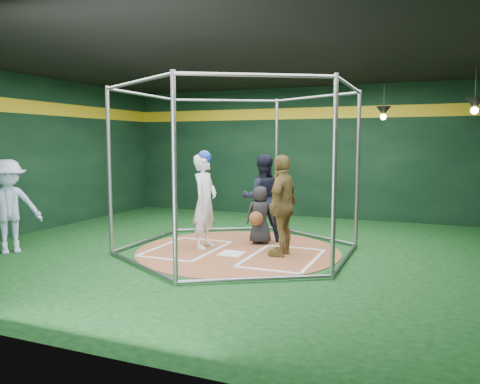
% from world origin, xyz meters
% --- Properties ---
extents(room_shell, '(10.10, 9.10, 3.53)m').
position_xyz_m(room_shell, '(0.00, 0.01, 1.75)').
color(room_shell, '#0B3411').
rests_on(room_shell, ground).
extents(clay_disc, '(3.80, 3.80, 0.01)m').
position_xyz_m(clay_disc, '(0.00, 0.00, 0.01)').
color(clay_disc, '#985937').
rests_on(clay_disc, ground).
extents(home_plate, '(0.43, 0.43, 0.01)m').
position_xyz_m(home_plate, '(0.00, -0.30, 0.02)').
color(home_plate, white).
rests_on(home_plate, clay_disc).
extents(batter_box_left, '(1.17, 1.77, 0.01)m').
position_xyz_m(batter_box_left, '(-0.95, -0.25, 0.02)').
color(batter_box_left, white).
rests_on(batter_box_left, clay_disc).
extents(batter_box_right, '(1.17, 1.77, 0.01)m').
position_xyz_m(batter_box_right, '(0.95, -0.25, 0.02)').
color(batter_box_right, white).
rests_on(batter_box_right, clay_disc).
extents(batting_cage, '(4.05, 4.67, 3.00)m').
position_xyz_m(batting_cage, '(-0.00, -0.00, 1.50)').
color(batting_cage, gray).
rests_on(batting_cage, ground).
extents(pendant_lamp_near, '(0.34, 0.34, 0.90)m').
position_xyz_m(pendant_lamp_near, '(2.20, 3.60, 2.74)').
color(pendant_lamp_near, black).
rests_on(pendant_lamp_near, room_shell).
extents(pendant_lamp_far, '(0.34, 0.34, 0.90)m').
position_xyz_m(pendant_lamp_far, '(4.00, 2.00, 2.74)').
color(pendant_lamp_far, black).
rests_on(pendant_lamp_far, room_shell).
extents(batter_figure, '(0.43, 0.65, 1.86)m').
position_xyz_m(batter_figure, '(-0.68, -0.02, 0.94)').
color(batter_figure, silver).
rests_on(batter_figure, clay_disc).
extents(visitor_leopard, '(0.52, 1.08, 1.80)m').
position_xyz_m(visitor_leopard, '(0.87, -0.03, 0.91)').
color(visitor_leopard, '#9D8643').
rests_on(visitor_leopard, clay_disc).
extents(catcher_figure, '(0.65, 0.65, 1.16)m').
position_xyz_m(catcher_figure, '(0.18, 0.71, 0.59)').
color(catcher_figure, black).
rests_on(catcher_figure, clay_disc).
extents(umpire, '(1.05, 0.96, 1.76)m').
position_xyz_m(umpire, '(0.13, 1.01, 0.89)').
color(umpire, black).
rests_on(umpire, clay_disc).
extents(bystander_blue, '(1.17, 1.27, 1.71)m').
position_xyz_m(bystander_blue, '(-3.83, -1.70, 0.86)').
color(bystander_blue, '#ADC6E5').
rests_on(bystander_blue, ground).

